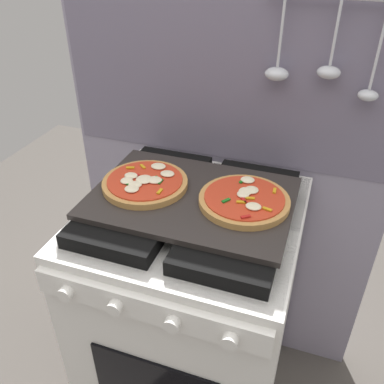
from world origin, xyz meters
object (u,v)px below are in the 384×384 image
pizza_left (145,182)px  pizza_right (244,200)px  stove (192,312)px  baking_tray (192,198)px

pizza_left → pizza_right: bearing=1.5°
pizza_right → stove: bearing=-175.9°
baking_tray → pizza_left: 0.14m
baking_tray → pizza_right: bearing=3.5°
baking_tray → pizza_right: pizza_right is taller
pizza_left → stove: bearing=-1.2°
pizza_left → baking_tray: bearing=-0.6°
stove → baking_tray: (0.00, 0.00, 0.46)m
baking_tray → pizza_right: 0.14m
baking_tray → pizza_left: size_ratio=2.27×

